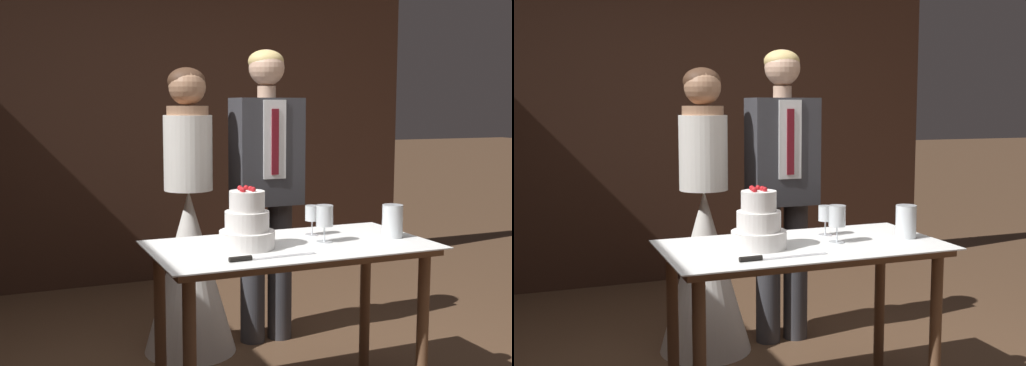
# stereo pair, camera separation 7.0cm
# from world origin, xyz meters

# --- Properties ---
(wall_back) EXTENTS (4.77, 0.12, 2.77)m
(wall_back) POSITION_xyz_m (0.00, 2.51, 1.38)
(wall_back) COLOR #382116
(wall_back) RESTS_ON ground_plane
(cake_table) EXTENTS (1.32, 0.69, 0.80)m
(cake_table) POSITION_xyz_m (0.15, -0.01, 0.69)
(cake_table) COLOR brown
(cake_table) RESTS_ON ground_plane
(tiered_cake) EXTENTS (0.25, 0.25, 0.28)m
(tiered_cake) POSITION_xyz_m (-0.07, -0.01, 0.91)
(tiered_cake) COLOR white
(tiered_cake) RESTS_ON cake_table
(cake_knife) EXTENTS (0.40, 0.03, 0.02)m
(cake_knife) POSITION_xyz_m (-0.11, -0.23, 0.81)
(cake_knife) COLOR silver
(cake_knife) RESTS_ON cake_table
(wine_glass_near) EXTENTS (0.07, 0.07, 0.15)m
(wine_glass_near) POSITION_xyz_m (0.34, 0.14, 0.90)
(wine_glass_near) COLOR silver
(wine_glass_near) RESTS_ON cake_table
(wine_glass_middle) EXTENTS (0.08, 0.08, 0.18)m
(wine_glass_middle) POSITION_xyz_m (0.31, -0.03, 0.92)
(wine_glass_middle) COLOR silver
(wine_glass_middle) RESTS_ON cake_table
(hurricane_candle) EXTENTS (0.10, 0.10, 0.16)m
(hurricane_candle) POSITION_xyz_m (0.68, -0.06, 0.88)
(hurricane_candle) COLOR silver
(hurricane_candle) RESTS_ON cake_table
(bride) EXTENTS (0.54, 0.54, 1.66)m
(bride) POSITION_xyz_m (-0.09, 0.86, 0.61)
(bride) COLOR white
(bride) RESTS_ON ground_plane
(groom) EXTENTS (0.40, 0.25, 1.77)m
(groom) POSITION_xyz_m (0.39, 0.86, 1.00)
(groom) COLOR #38383D
(groom) RESTS_ON ground_plane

